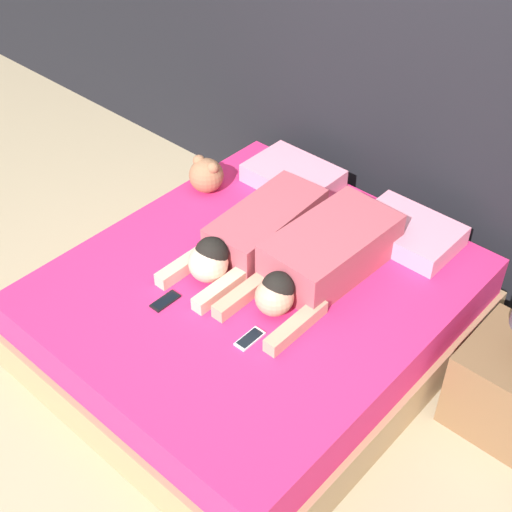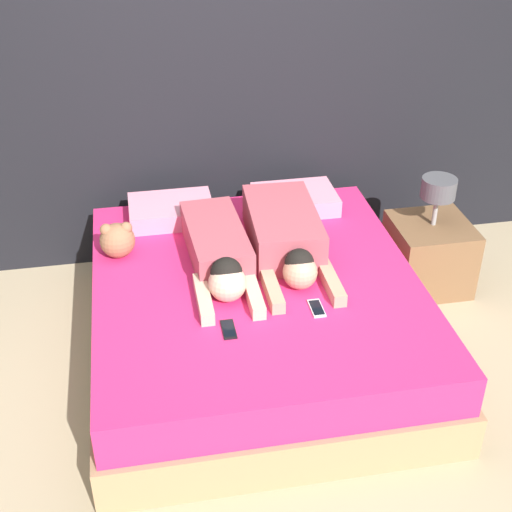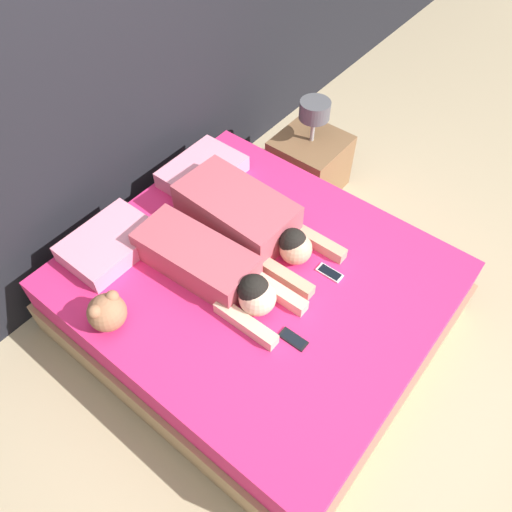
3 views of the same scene
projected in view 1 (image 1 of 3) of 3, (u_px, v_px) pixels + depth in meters
name	position (u px, v px, depth m)	size (l,w,h in m)	color
ground_plane	(256.00, 345.00, 3.90)	(12.00, 12.00, 0.00)	tan
wall_back	(405.00, 53.00, 3.72)	(12.00, 0.06, 2.60)	black
bed	(256.00, 314.00, 3.74)	(1.83, 2.03, 0.49)	tan
pillow_head_left	(293.00, 176.00, 4.18)	(0.52, 0.38, 0.11)	pink
pillow_head_right	(408.00, 232.00, 3.78)	(0.52, 0.38, 0.11)	pink
person_left	(250.00, 234.00, 3.70)	(0.34, 1.01, 0.23)	#B24C59
person_right	(321.00, 257.00, 3.54)	(0.41, 1.03, 0.24)	#B24C59
cell_phone_left	(165.00, 301.00, 3.45)	(0.07, 0.15, 0.01)	black
cell_phone_right	(250.00, 339.00, 3.26)	(0.07, 0.15, 0.01)	silver
plush_toy	(206.00, 175.00, 4.10)	(0.20, 0.20, 0.21)	#996647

